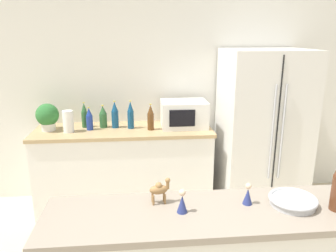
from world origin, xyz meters
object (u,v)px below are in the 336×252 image
paper_towel_roll (68,121)px  back_bottle_1 (151,118)px  refrigerator (262,130)px  microwave (184,114)px  wise_man_figurine_blue (248,195)px  camel_figurine (160,189)px  back_bottle_0 (115,115)px  back_bottle_5 (89,119)px  back_bottle_2 (131,115)px  wise_man_figurine_crimson (182,203)px  potted_plant (47,116)px  fruit_bowl (293,201)px  back_bottle_3 (103,117)px  back_bottle_4 (84,115)px

paper_towel_roll → back_bottle_1: bearing=-0.0°
refrigerator → paper_towel_roll: 2.04m
back_bottle_1 → paper_towel_roll: bearing=180.0°
microwave → wise_man_figurine_blue: microwave is taller
refrigerator → paper_towel_roll: (-2.04, 0.02, 0.15)m
paper_towel_roll → camel_figurine: (0.81, -1.74, 0.08)m
back_bottle_0 → back_bottle_5: size_ratio=1.20×
wise_man_figurine_blue → back_bottle_2: bearing=108.7°
refrigerator → wise_man_figurine_crimson: bearing=-121.7°
back_bottle_2 → wise_man_figurine_blue: bearing=-71.3°
potted_plant → wise_man_figurine_crimson: bearing=-59.5°
back_bottle_0 → wise_man_figurine_crimson: size_ratio=2.32×
back_bottle_0 → back_bottle_2: 0.17m
back_bottle_0 → back_bottle_2: back_bottle_2 is taller
back_bottle_2 → camel_figurine: back_bottle_2 is taller
fruit_bowl → paper_towel_roll: bearing=129.3°
potted_plant → camel_figurine: size_ratio=2.03×
wise_man_figurine_crimson → back_bottle_2: bearing=98.4°
microwave → wise_man_figurine_blue: (0.07, -1.88, 0.02)m
back_bottle_2 → back_bottle_5: size_ratio=1.24×
potted_plant → back_bottle_2: size_ratio=0.95×
potted_plant → microwave: 1.42m
back_bottle_3 → wise_man_figurine_crimson: bearing=-73.8°
microwave → back_bottle_1: microwave is taller
microwave → fruit_bowl: size_ratio=1.93×
potted_plant → back_bottle_1: size_ratio=1.03×
microwave → refrigerator: bearing=-6.8°
back_bottle_2 → wise_man_figurine_crimson: (0.28, -1.92, 0.02)m
refrigerator → back_bottle_0: bearing=175.1°
refrigerator → back_bottle_3: refrigerator is taller
back_bottle_1 → wise_man_figurine_blue: 1.84m
back_bottle_0 → back_bottle_1: back_bottle_0 is taller
paper_towel_roll → back_bottle_3: bearing=22.5°
potted_plant → back_bottle_4: size_ratio=1.04×
refrigerator → back_bottle_0: refrigerator is taller
back_bottle_4 → back_bottle_0: bearing=-7.9°
back_bottle_3 → fruit_bowl: size_ratio=0.98×
wise_man_figurine_crimson → back_bottle_3: bearing=106.2°
back_bottle_4 → wise_man_figurine_crimson: (0.77, -2.01, 0.03)m
wise_man_figurine_blue → refrigerator: bearing=66.5°
potted_plant → back_bottle_3: bearing=6.4°
fruit_bowl → back_bottle_5: bearing=124.4°
back_bottle_3 → back_bottle_4: bearing=172.4°
back_bottle_5 → wise_man_figurine_crimson: (0.71, -1.90, 0.05)m
microwave → back_bottle_1: bearing=-166.6°
paper_towel_roll → camel_figurine: size_ratio=1.60×
refrigerator → back_bottle_5: 1.84m
refrigerator → back_bottle_5: (-1.83, 0.07, 0.15)m
microwave → back_bottle_0: back_bottle_0 is taller
microwave → back_bottle_4: microwave is taller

